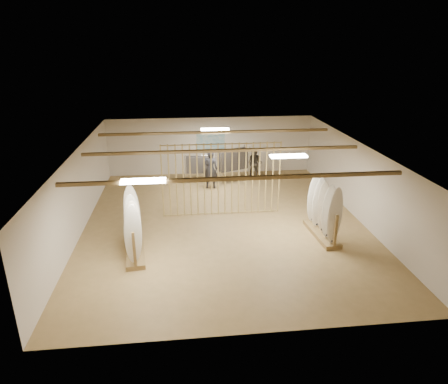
{
  "coord_description": "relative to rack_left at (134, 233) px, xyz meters",
  "views": [
    {
      "loc": [
        -1.47,
        -13.22,
        6.21
      ],
      "look_at": [
        0.0,
        0.0,
        1.2
      ],
      "focal_mm": 32.0,
      "sensor_mm": 36.0,
      "label": 1
    }
  ],
  "objects": [
    {
      "name": "shopper_a",
      "position": [
        2.82,
        5.73,
        0.31
      ],
      "size": [
        0.79,
        0.59,
        2.01
      ],
      "primitive_type": "imported",
      "rotation": [
        0.0,
        0.0,
        3.01
      ],
      "color": "#282830",
      "rests_on": "floor"
    },
    {
      "name": "wall_left",
      "position": [
        -1.98,
        1.94,
        0.71
      ],
      "size": [
        0.0,
        12.0,
        12.0
      ],
      "primitive_type": "plane",
      "rotation": [
        1.57,
        0.0,
        1.57
      ],
      "color": "beige",
      "rests_on": "ground"
    },
    {
      "name": "wall_back",
      "position": [
        3.02,
        7.94,
        0.71
      ],
      "size": [
        12.0,
        0.0,
        12.0
      ],
      "primitive_type": "plane",
      "rotation": [
        1.57,
        0.0,
        0.0
      ],
      "color": "beige",
      "rests_on": "ground"
    },
    {
      "name": "rack_right",
      "position": [
        6.21,
        0.54,
        -0.01
      ],
      "size": [
        0.68,
        2.13,
        2.0
      ],
      "rotation": [
        0.0,
        0.0,
        0.06
      ],
      "color": "olive",
      "rests_on": "floor"
    },
    {
      "name": "clothing_rack_b",
      "position": [
        3.93,
        6.42,
        0.39
      ],
      "size": [
        1.48,
        0.95,
        1.67
      ],
      "rotation": [
        0.0,
        0.0,
        0.43
      ],
      "color": "silver",
      "rests_on": "floor"
    },
    {
      "name": "ceiling",
      "position": [
        3.02,
        1.94,
        2.11
      ],
      "size": [
        12.0,
        12.0,
        0.0
      ],
      "primitive_type": "plane",
      "rotation": [
        3.14,
        0.0,
        0.0
      ],
      "color": "gray",
      "rests_on": "ground"
    },
    {
      "name": "ceiling_slats",
      "position": [
        3.02,
        1.94,
        2.03
      ],
      "size": [
        9.5,
        6.12,
        0.1
      ],
      "primitive_type": "cube",
      "color": "olive",
      "rests_on": "ground"
    },
    {
      "name": "wall_right",
      "position": [
        8.02,
        1.94,
        0.71
      ],
      "size": [
        0.0,
        12.0,
        12.0
      ],
      "primitive_type": "plane",
      "rotation": [
        1.57,
        0.0,
        -1.57
      ],
      "color": "beige",
      "rests_on": "ground"
    },
    {
      "name": "light_panels",
      "position": [
        3.02,
        1.94,
        2.05
      ],
      "size": [
        1.2,
        0.35,
        0.06
      ],
      "primitive_type": "cube",
      "color": "white",
      "rests_on": "ground"
    },
    {
      "name": "poster",
      "position": [
        3.02,
        7.92,
        0.91
      ],
      "size": [
        1.4,
        0.03,
        0.9
      ],
      "primitive_type": "cube",
      "color": "teal",
      "rests_on": "ground"
    },
    {
      "name": "rack_left",
      "position": [
        0.0,
        0.0,
        0.0
      ],
      "size": [
        0.8,
        2.18,
        2.03
      ],
      "rotation": [
        0.0,
        0.0,
        0.12
      ],
      "color": "olive",
      "rests_on": "floor"
    },
    {
      "name": "wall_front",
      "position": [
        3.02,
        -4.06,
        0.71
      ],
      "size": [
        12.0,
        0.0,
        12.0
      ],
      "primitive_type": "plane",
      "rotation": [
        -1.57,
        0.0,
        0.0
      ],
      "color": "beige",
      "rests_on": "ground"
    },
    {
      "name": "floor",
      "position": [
        3.02,
        1.94,
        -0.69
      ],
      "size": [
        12.0,
        12.0,
        0.0
      ],
      "primitive_type": "plane",
      "color": "#A0804D",
      "rests_on": "ground"
    },
    {
      "name": "clothing_rack_a",
      "position": [
        2.35,
        6.48,
        0.19
      ],
      "size": [
        1.27,
        0.37,
        1.36
      ],
      "rotation": [
        0.0,
        0.0,
        -0.04
      ],
      "color": "silver",
      "rests_on": "floor"
    },
    {
      "name": "bamboo_partition",
      "position": [
        3.02,
        2.74,
        0.71
      ],
      "size": [
        4.45,
        0.05,
        2.78
      ],
      "color": "tan",
      "rests_on": "ground"
    },
    {
      "name": "shopper_b",
      "position": [
        5.04,
        6.76,
        0.18
      ],
      "size": [
        1.03,
        0.94,
        1.74
      ],
      "primitive_type": "imported",
      "rotation": [
        0.0,
        0.0,
        -0.42
      ],
      "color": "#37322A",
      "rests_on": "floor"
    }
  ]
}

